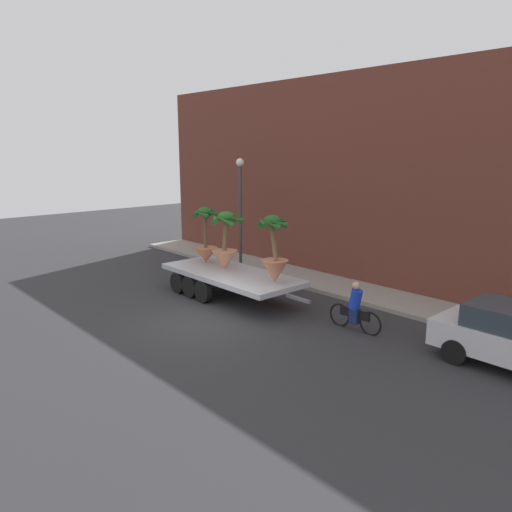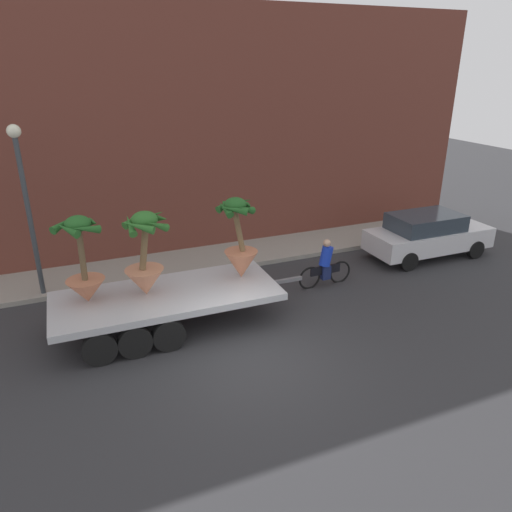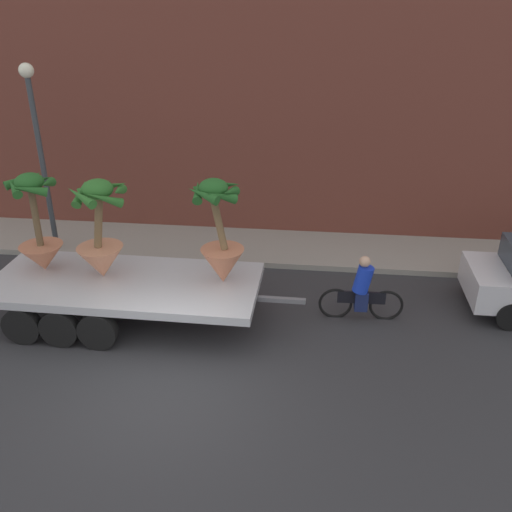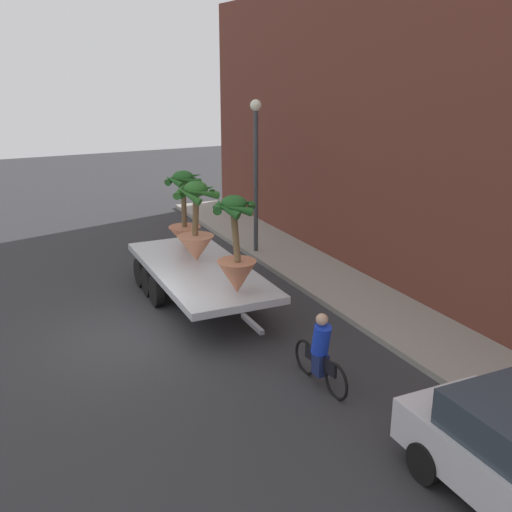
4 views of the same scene
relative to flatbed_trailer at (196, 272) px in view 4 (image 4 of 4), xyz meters
name	(u,v)px [view 4 (image 4 of 4)]	position (x,y,z in m)	size (l,w,h in m)	color
ground_plane	(131,339)	(1.69, -2.22, -0.76)	(60.00, 60.00, 0.00)	#2D2D30
sidewalk	(353,294)	(1.69, 3.88, -0.69)	(24.00, 2.20, 0.15)	gray
building_facade	(415,138)	(1.69, 5.58, 3.40)	(24.00, 1.20, 8.32)	brown
flatbed_trailer	(196,272)	(0.00, 0.00, 0.00)	(6.72, 2.46, 0.98)	#B7BABF
potted_palm_rear	(236,254)	(2.31, 0.16, 1.13)	(1.11, 1.16, 2.26)	#C17251
potted_palm_middle	(184,216)	(-1.64, 0.28, 1.11)	(1.15, 1.20, 2.20)	#C17251
potted_palm_front	(196,228)	(-0.20, 0.11, 1.13)	(1.22, 1.29, 2.18)	tan
cyclist	(321,354)	(5.30, 0.63, -0.10)	(1.84, 0.35, 1.54)	black
street_lamp	(256,157)	(-2.78, 3.08, 2.47)	(0.36, 0.36, 4.83)	#383D42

